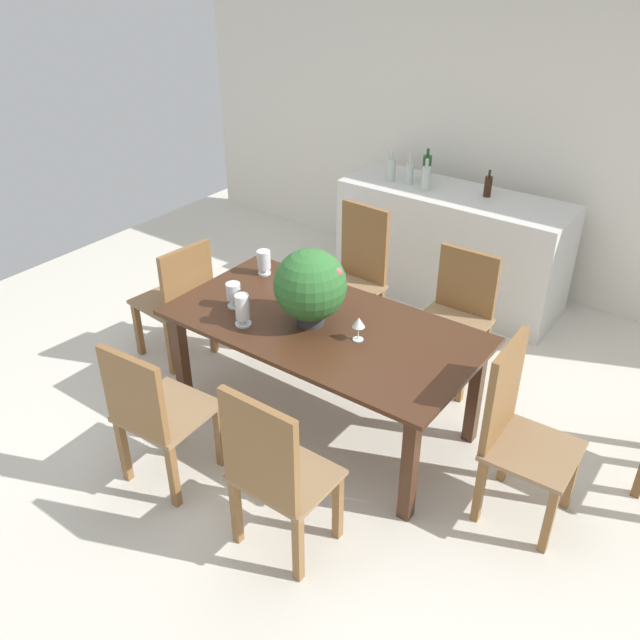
{
  "coord_description": "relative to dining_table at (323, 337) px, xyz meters",
  "views": [
    {
      "loc": [
        2.04,
        -2.8,
        2.85
      ],
      "look_at": [
        -0.07,
        0.07,
        0.71
      ],
      "focal_mm": 37.96,
      "sensor_mm": 36.0,
      "label": 1
    }
  ],
  "objects": [
    {
      "name": "ground_plane",
      "position": [
        0.0,
        -0.01,
        -0.64
      ],
      "size": [
        7.04,
        7.04,
        0.0
      ],
      "primitive_type": "plane",
      "color": "silver"
    },
    {
      "name": "back_wall",
      "position": [
        0.0,
        2.59,
        0.66
      ],
      "size": [
        6.4,
        0.1,
        2.6
      ],
      "primitive_type": "cube",
      "color": "silver",
      "rests_on": "ground"
    },
    {
      "name": "dining_table",
      "position": [
        0.0,
        0.0,
        0.0
      ],
      "size": [
        1.9,
        0.99,
        0.74
      ],
      "color": "#422616",
      "rests_on": "ground"
    },
    {
      "name": "chair_foot_end",
      "position": [
        1.25,
        -0.0,
        -0.08
      ],
      "size": [
        0.46,
        0.46,
        1.04
      ],
      "rotation": [
        0.0,
        0.0,
        1.6
      ],
      "color": "brown",
      "rests_on": "ground"
    },
    {
      "name": "chair_far_left",
      "position": [
        -0.42,
        1.01,
        -0.07
      ],
      "size": [
        0.46,
        0.46,
        1.05
      ],
      "rotation": [
        0.0,
        0.0,
        -0.05
      ],
      "color": "brown",
      "rests_on": "ground"
    },
    {
      "name": "chair_head_end",
      "position": [
        -1.26,
        -0.01,
        -0.13
      ],
      "size": [
        0.5,
        0.5,
        0.93
      ],
      "rotation": [
        0.0,
        0.0,
        -1.66
      ],
      "color": "brown",
      "rests_on": "ground"
    },
    {
      "name": "chair_near_right",
      "position": [
        0.43,
        -1.0,
        -0.08
      ],
      "size": [
        0.48,
        0.41,
        1.01
      ],
      "rotation": [
        0.0,
        0.0,
        3.14
      ],
      "color": "brown",
      "rests_on": "ground"
    },
    {
      "name": "chair_near_left",
      "position": [
        -0.42,
        -1.0,
        -0.12
      ],
      "size": [
        0.49,
        0.49,
        0.94
      ],
      "rotation": [
        0.0,
        0.0,
        3.21
      ],
      "color": "brown",
      "rests_on": "ground"
    },
    {
      "name": "chair_far_right",
      "position": [
        0.43,
        1.0,
        -0.13
      ],
      "size": [
        0.47,
        0.45,
        0.92
      ],
      "rotation": [
        0.0,
        0.0,
        0.02
      ],
      "color": "brown",
      "rests_on": "ground"
    },
    {
      "name": "flower_centerpiece",
      "position": [
        -0.07,
        -0.04,
        0.35
      ],
      "size": [
        0.43,
        0.43,
        0.47
      ],
      "color": "#333338",
      "rests_on": "dining_table"
    },
    {
      "name": "crystal_vase_left",
      "position": [
        -0.38,
        -0.29,
        0.2
      ],
      "size": [
        0.1,
        0.1,
        0.2
      ],
      "color": "silver",
      "rests_on": "dining_table"
    },
    {
      "name": "crystal_vase_center_near",
      "position": [
        -0.72,
        0.3,
        0.19
      ],
      "size": [
        0.09,
        0.09,
        0.17
      ],
      "color": "silver",
      "rests_on": "dining_table"
    },
    {
      "name": "crystal_vase_right",
      "position": [
        -0.57,
        -0.16,
        0.19
      ],
      "size": [
        0.09,
        0.09,
        0.16
      ],
      "color": "silver",
      "rests_on": "dining_table"
    },
    {
      "name": "wine_glass",
      "position": [
        0.27,
        -0.02,
        0.2
      ],
      "size": [
        0.07,
        0.07,
        0.15
      ],
      "color": "silver",
      "rests_on": "dining_table"
    },
    {
      "name": "kitchen_counter",
      "position": [
        -0.14,
        2.01,
        -0.18
      ],
      "size": [
        1.89,
        0.64,
        0.94
      ],
      "primitive_type": "cube",
      "color": "silver",
      "rests_on": "ground"
    },
    {
      "name": "wine_bottle_tall",
      "position": [
        -0.55,
        1.96,
        0.39
      ],
      "size": [
        0.07,
        0.07,
        0.25
      ],
      "color": "#B2BFB7",
      "rests_on": "kitchen_counter"
    },
    {
      "name": "wine_bottle_dark",
      "position": [
        -0.37,
        1.91,
        0.39
      ],
      "size": [
        0.07,
        0.07,
        0.26
      ],
      "color": "#B2BFB7",
      "rests_on": "kitchen_counter"
    },
    {
      "name": "wine_bottle_clear",
      "position": [
        -0.72,
        1.94,
        0.39
      ],
      "size": [
        0.08,
        0.08,
        0.26
      ],
      "color": "#B2BFB7",
      "rests_on": "kitchen_counter"
    },
    {
      "name": "wine_bottle_amber",
      "position": [
        0.09,
        2.08,
        0.38
      ],
      "size": [
        0.06,
        0.06,
        0.21
      ],
      "color": "black",
      "rests_on": "kitchen_counter"
    },
    {
      "name": "wine_bottle_green",
      "position": [
        -0.47,
        2.11,
        0.4
      ],
      "size": [
        0.07,
        0.07,
        0.27
      ],
      "color": "#194C1E",
      "rests_on": "kitchen_counter"
    }
  ]
}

